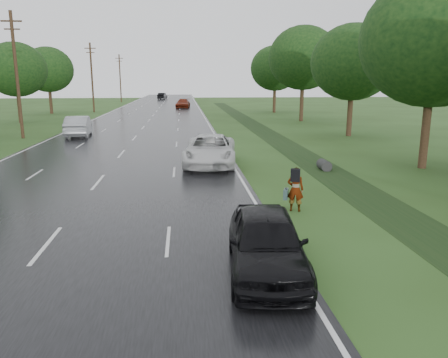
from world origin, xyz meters
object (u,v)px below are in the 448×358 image
object	(u,v)px
pedestrian	(295,189)
white_pickup	(210,150)
dark_sedan	(266,242)
silver_sedan	(79,126)

from	to	relation	value
pedestrian	white_pickup	world-z (taller)	white_pickup
pedestrian	white_pickup	distance (m)	9.42
dark_sedan	silver_sedan	size ratio (longest dim) A/B	0.88
silver_sedan	white_pickup	bearing A→B (deg)	121.15
white_pickup	dark_sedan	xyz separation A→B (m)	(0.50, -14.19, -0.05)
dark_sedan	silver_sedan	world-z (taller)	silver_sedan
pedestrian	white_pickup	xyz separation A→B (m)	(-2.52, 9.08, 0.03)
silver_sedan	pedestrian	bearing A→B (deg)	113.73
dark_sedan	white_pickup	bearing A→B (deg)	97.16
white_pickup	dark_sedan	distance (m)	14.20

